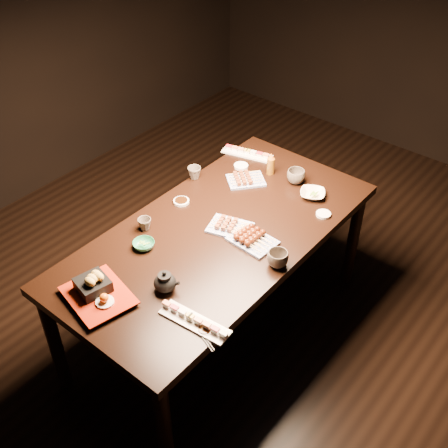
{
  "coord_description": "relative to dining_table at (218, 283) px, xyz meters",
  "views": [
    {
      "loc": [
        1.5,
        -1.85,
        2.62
      ],
      "look_at": [
        0.05,
        -0.08,
        0.77
      ],
      "focal_mm": 45.0,
      "sensor_mm": 36.0,
      "label": 1
    }
  ],
  "objects": [
    {
      "name": "ground",
      "position": [
        -0.05,
        0.13,
        -0.38
      ],
      "size": [
        5.0,
        5.0,
        0.0
      ],
      "primitive_type": "plane",
      "color": "black",
      "rests_on": "ground"
    },
    {
      "name": "dining_table",
      "position": [
        0.0,
        0.0,
        0.0
      ],
      "size": [
        1.07,
        1.88,
        0.75
      ],
      "primitive_type": "cube",
      "rotation": [
        0.0,
        0.0,
        0.1
      ],
      "color": "black",
      "rests_on": "ground"
    },
    {
      "name": "sushi_platter_near",
      "position": [
        0.32,
        -0.54,
        0.4
      ],
      "size": [
        0.34,
        0.12,
        0.04
      ],
      "primitive_type": null,
      "rotation": [
        0.0,
        0.0,
        0.1
      ],
      "color": "white",
      "rests_on": "dining_table"
    },
    {
      "name": "sushi_platter_far",
      "position": [
        -0.34,
        0.7,
        0.39
      ],
      "size": [
        0.33,
        0.17,
        0.04
      ],
      "primitive_type": null,
      "rotation": [
        0.0,
        0.0,
        3.41
      ],
      "color": "white",
      "rests_on": "dining_table"
    },
    {
      "name": "yakitori_plate_center",
      "position": [
        0.03,
        0.06,
        0.4
      ],
      "size": [
        0.26,
        0.22,
        0.06
      ],
      "primitive_type": null,
      "rotation": [
        0.0,
        0.0,
        0.3
      ],
      "color": "#828EB6",
      "rests_on": "dining_table"
    },
    {
      "name": "yakitori_plate_right",
      "position": [
        0.17,
        0.05,
        0.4
      ],
      "size": [
        0.22,
        0.17,
        0.05
      ],
      "primitive_type": null,
      "rotation": [
        0.0,
        0.0,
        -0.11
      ],
      "color": "#828EB6",
      "rests_on": "dining_table"
    },
    {
      "name": "yakitori_plate_left",
      "position": [
        -0.17,
        0.46,
        0.4
      ],
      "size": [
        0.25,
        0.26,
        0.05
      ],
      "primitive_type": null,
      "rotation": [
        0.0,
        0.0,
        0.88
      ],
      "color": "#828EB6",
      "rests_on": "dining_table"
    },
    {
      "name": "tsukune_plate",
      "position": [
        0.19,
        0.05,
        0.4
      ],
      "size": [
        0.24,
        0.18,
        0.06
      ],
      "primitive_type": null,
      "rotation": [
        0.0,
        0.0,
        -0.05
      ],
      "color": "#828EB6",
      "rests_on": "dining_table"
    },
    {
      "name": "edamame_bowl_green",
      "position": [
        -0.21,
        -0.33,
        0.39
      ],
      "size": [
        0.13,
        0.13,
        0.03
      ],
      "primitive_type": "imported",
      "rotation": [
        0.0,
        0.0,
        0.24
      ],
      "color": "#2B8458",
      "rests_on": "dining_table"
    },
    {
      "name": "edamame_bowl_cream",
      "position": [
        0.21,
        0.58,
        0.39
      ],
      "size": [
        0.19,
        0.19,
        0.03
      ],
      "primitive_type": "imported",
      "rotation": [
        0.0,
        0.0,
        0.49
      ],
      "color": "beige",
      "rests_on": "dining_table"
    },
    {
      "name": "tempura_tray",
      "position": [
        -0.11,
        -0.71,
        0.43
      ],
      "size": [
        0.36,
        0.31,
        0.12
      ],
      "primitive_type": null,
      "rotation": [
        0.0,
        0.0,
        -0.22
      ],
      "color": "black",
      "rests_on": "dining_table"
    },
    {
      "name": "teacup_near_left",
      "position": [
        -0.31,
        -0.23,
        0.41
      ],
      "size": [
        0.08,
        0.08,
        0.07
      ],
      "primitive_type": "imported",
      "rotation": [
        0.0,
        0.0,
        0.1
      ],
      "color": "#4F463C",
      "rests_on": "dining_table"
    },
    {
      "name": "teacup_mid_right",
      "position": [
        0.39,
        -0.01,
        0.42
      ],
      "size": [
        0.13,
        0.13,
        0.08
      ],
      "primitive_type": "imported",
      "rotation": [
        0.0,
        0.0,
        0.29
      ],
      "color": "#4F463C",
      "rests_on": "dining_table"
    },
    {
      "name": "teacup_far_left",
      "position": [
        -0.43,
        0.29,
        0.41
      ],
      "size": [
        0.11,
        0.11,
        0.07
      ],
      "primitive_type": "imported",
      "rotation": [
        0.0,
        0.0,
        0.48
      ],
      "color": "#4F463C",
      "rests_on": "dining_table"
    },
    {
      "name": "teacup_far_right",
      "position": [
        0.06,
        0.63,
        0.42
      ],
      "size": [
        0.14,
        0.14,
        0.08
      ],
      "primitive_type": "imported",
      "rotation": [
        0.0,
        0.0,
        0.52
      ],
      "color": "#4F463C",
      "rests_on": "dining_table"
    },
    {
      "name": "teapot",
      "position": [
        0.08,
        -0.47,
        0.43
      ],
      "size": [
        0.17,
        0.17,
        0.11
      ],
      "primitive_type": null,
      "rotation": [
        0.0,
        0.0,
        0.43
      ],
      "color": "black",
      "rests_on": "dining_table"
    },
    {
      "name": "condiment_bottle",
      "position": [
        -0.11,
        0.62,
        0.44
      ],
      "size": [
        0.06,
        0.06,
        0.14
      ],
      "primitive_type": "cylinder",
      "rotation": [
        0.0,
        0.0,
        0.48
      ],
      "color": "brown",
      "rests_on": "dining_table"
    },
    {
      "name": "sauce_dish_west",
      "position": [
        -0.32,
        0.06,
        0.38
      ],
      "size": [
        0.11,
        0.11,
        0.02
      ],
      "primitive_type": "cylinder",
      "rotation": [
        0.0,
        0.0,
        -0.32
      ],
      "color": "white",
      "rests_on": "dining_table"
    },
    {
      "name": "sauce_dish_east",
      "position": [
        0.35,
        0.47,
        0.38
      ],
      "size": [
        0.09,
        0.09,
        0.01
      ],
      "primitive_type": "cylinder",
      "rotation": [
        0.0,
        0.0,
        -0.19
      ],
      "color": "white",
      "rests_on": "dining_table"
    },
    {
      "name": "sauce_dish_se",
      "position": [
        0.38,
        -0.55,
        0.38
      ],
      "size": [
        0.09,
        0.09,
        0.01
      ],
      "primitive_type": "cylinder",
      "rotation": [
        0.0,
        0.0,
        -0.34
      ],
      "color": "white",
      "rests_on": "dining_table"
    },
    {
      "name": "sauce_dish_nw",
      "position": [
        -0.29,
        0.56,
        0.38
      ],
      "size": [
        0.12,
        0.12,
        0.02
      ],
      "primitive_type": "cylinder",
      "rotation": [
        0.0,
        0.0,
        0.45
      ],
      "color": "white",
      "rests_on": "dining_table"
    },
    {
      "name": "chopsticks_near",
      "position": [
        -0.11,
        -0.73,
        0.38
      ],
      "size": [
        0.2,
        0.16,
        0.01
      ],
      "primitive_type": null,
      "rotation": [
        0.0,
        0.0,
        0.66
      ],
      "color": "black",
      "rests_on": "dining_table"
    },
    {
      "name": "chopsticks_se",
      "position": [
        0.39,
        -0.58,
        0.38
      ],
      "size": [
        0.19,
        0.08,
        0.01
      ],
      "primitive_type": null,
      "rotation": [
        0.0,
        0.0,
        -0.35
      ],
      "color": "black",
      "rests_on": "dining_table"
    }
  ]
}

